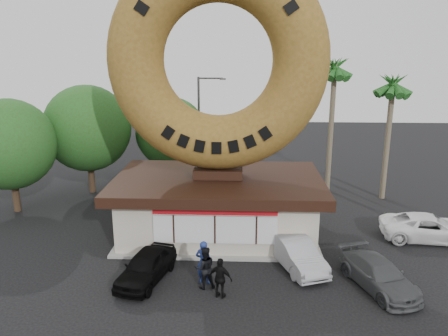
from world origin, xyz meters
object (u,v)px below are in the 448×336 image
object	(u,v)px
giant_donut	(218,61)
street_lamp	(201,124)
person_center	(205,268)
car_grey	(379,275)
car_silver	(296,253)
donut_shop	(218,204)
person_left	(204,262)
car_black	(146,266)
person_right	(221,278)
car_white	(429,228)

from	to	relation	value
giant_donut	street_lamp	xyz separation A→B (m)	(-1.86, 10.00, -4.93)
giant_donut	person_center	world-z (taller)	giant_donut
person_center	car_grey	distance (m)	7.49
giant_donut	car_silver	distance (m)	10.21
donut_shop	person_left	xyz separation A→B (m)	(-0.35, -5.34, -0.77)
person_left	car_black	distance (m)	2.60
person_right	car_grey	bearing A→B (deg)	-151.17
person_center	car_black	distance (m)	2.72
donut_shop	car_white	distance (m)	11.44
person_left	car_black	bearing A→B (deg)	8.35
person_right	car_white	size ratio (longest dim) A/B	0.35
giant_donut	person_left	xyz separation A→B (m)	(-0.35, -5.35, -8.41)
street_lamp	car_white	xyz separation A→B (m)	(13.24, -10.35, -3.78)
car_grey	donut_shop	bearing A→B (deg)	123.51
donut_shop	person_center	world-z (taller)	donut_shop
car_black	person_right	bearing A→B (deg)	-6.25
donut_shop	car_silver	distance (m)	5.42
car_silver	car_grey	world-z (taller)	car_silver
car_silver	car_white	size ratio (longest dim) A/B	0.84
street_lamp	car_white	distance (m)	17.22
person_left	car_white	bearing A→B (deg)	-145.52
donut_shop	street_lamp	bearing A→B (deg)	100.50
car_silver	car_grey	xyz separation A→B (m)	(3.35, -1.78, -0.07)
person_left	car_black	size ratio (longest dim) A/B	0.51
car_black	car_silver	size ratio (longest dim) A/B	0.93
car_silver	car_grey	distance (m)	3.79
giant_donut	car_white	size ratio (longest dim) A/B	2.23
car_black	car_white	distance (m)	15.11
person_right	car_black	size ratio (longest dim) A/B	0.45
donut_shop	street_lamp	world-z (taller)	street_lamp
donut_shop	person_center	distance (m)	5.80
car_white	car_black	bearing A→B (deg)	114.69
person_center	car_silver	bearing A→B (deg)	-167.77
donut_shop	person_left	distance (m)	5.40
street_lamp	car_grey	distance (m)	18.32
car_white	person_right	bearing A→B (deg)	125.20
car_white	person_center	bearing A→B (deg)	120.78
person_left	car_silver	bearing A→B (deg)	-146.84
person_center	person_right	size ratio (longest dim) A/B	1.08
person_right	car_silver	distance (m)	4.44
car_black	street_lamp	bearing A→B (deg)	100.42
donut_shop	car_grey	distance (m)	9.09
person_right	car_grey	size ratio (longest dim) A/B	0.41
giant_donut	car_black	world-z (taller)	giant_donut
giant_donut	person_right	size ratio (longest dim) A/B	6.38
street_lamp	car_white	world-z (taller)	street_lamp
person_right	car_silver	world-z (taller)	person_right
person_right	car_white	xyz separation A→B (m)	(10.94, 6.14, -0.18)
person_right	person_center	bearing A→B (deg)	-25.80
car_silver	car_white	distance (m)	8.22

